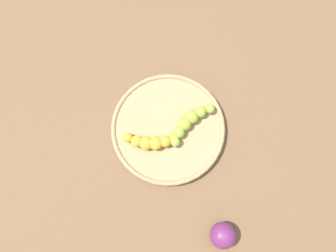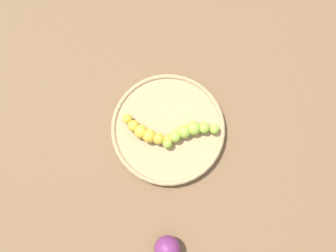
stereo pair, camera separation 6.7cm
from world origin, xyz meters
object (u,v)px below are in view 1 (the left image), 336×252
object	(u,v)px
fruit_bowl	(168,129)
banana_green	(189,122)
banana_spotted	(151,142)
plum_purple	(223,235)

from	to	relation	value
fruit_bowl	banana_green	world-z (taller)	banana_green
banana_spotted	plum_purple	bearing A→B (deg)	38.01
banana_green	banana_spotted	size ratio (longest dim) A/B	0.91
fruit_bowl	banana_green	xyz separation A→B (m)	(-0.00, 0.05, 0.02)
plum_purple	fruit_bowl	bearing A→B (deg)	-162.71
banana_green	banana_spotted	bearing A→B (deg)	73.77
fruit_bowl	banana_spotted	size ratio (longest dim) A/B	2.13
banana_green	plum_purple	distance (m)	0.24
banana_spotted	banana_green	bearing A→B (deg)	118.00
fruit_bowl	plum_purple	size ratio (longest dim) A/B	4.67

